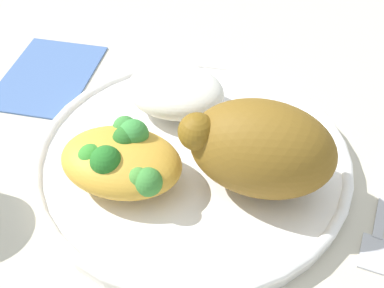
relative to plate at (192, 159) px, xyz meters
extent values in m
plane|color=#BFB7A2|center=(0.00, 0.00, -0.01)|extent=(2.00, 2.00, 0.00)
cylinder|color=white|center=(0.00, 0.00, 0.00)|extent=(0.28, 0.28, 0.01)
torus|color=white|center=(0.00, 0.00, 0.00)|extent=(0.29, 0.29, 0.01)
ellipsoid|color=brown|center=(-0.06, 0.02, 0.05)|extent=(0.12, 0.08, 0.08)
sphere|color=brown|center=(-0.01, 0.03, 0.06)|extent=(0.03, 0.03, 0.03)
ellipsoid|color=white|center=(0.03, -0.06, 0.03)|extent=(0.10, 0.08, 0.04)
ellipsoid|color=gold|center=(0.05, 0.05, 0.03)|extent=(0.10, 0.08, 0.04)
sphere|color=#3C8439|center=(0.06, 0.01, 0.04)|extent=(0.02, 0.02, 0.02)
sphere|color=#3A8C3B|center=(0.04, 0.03, 0.04)|extent=(0.03, 0.03, 0.03)
sphere|color=#378B2D|center=(0.07, 0.05, 0.03)|extent=(0.02, 0.02, 0.02)
sphere|color=#36842C|center=(0.06, 0.05, 0.03)|extent=(0.02, 0.02, 0.02)
sphere|color=#2A6B26|center=(0.05, 0.03, 0.04)|extent=(0.02, 0.02, 0.02)
sphere|color=#3C8536|center=(0.02, 0.07, 0.03)|extent=(0.02, 0.02, 0.02)
sphere|color=#256E24|center=(0.05, 0.06, 0.04)|extent=(0.03, 0.03, 0.03)
sphere|color=#4A9038|center=(0.03, 0.06, 0.03)|extent=(0.02, 0.02, 0.02)
cube|color=#B2B2B7|center=(-0.17, 0.05, -0.01)|extent=(0.03, 0.04, 0.00)
cube|color=#47669E|center=(0.19, -0.09, -0.01)|extent=(0.10, 0.14, 0.00)
camera|label=1|loc=(-0.09, 0.31, 0.34)|focal=47.69mm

